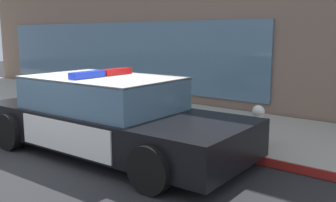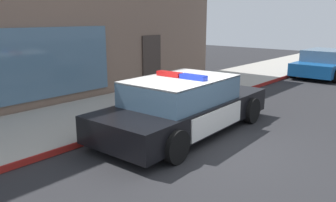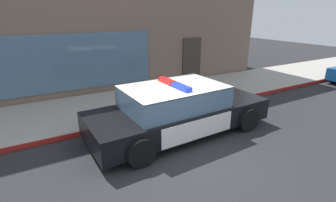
% 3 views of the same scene
% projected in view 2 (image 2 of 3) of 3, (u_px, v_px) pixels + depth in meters
% --- Properties ---
extents(ground, '(48.00, 48.00, 0.00)m').
position_uv_depth(ground, '(203.00, 149.00, 7.34)').
color(ground, '#262628').
extents(sidewalk, '(48.00, 3.23, 0.15)m').
position_uv_depth(sidewalk, '(95.00, 115.00, 9.69)').
color(sidewalk, '#A39E93').
rests_on(sidewalk, ground).
extents(curb_red_paint, '(28.80, 0.04, 0.14)m').
position_uv_depth(curb_red_paint, '(135.00, 126.00, 8.66)').
color(curb_red_paint, maroon).
rests_on(curb_red_paint, ground).
extents(police_cruiser, '(5.16, 2.32, 1.49)m').
position_uv_depth(police_cruiser, '(184.00, 105.00, 8.32)').
color(police_cruiser, black).
rests_on(police_cruiser, ground).
extents(fire_hydrant, '(0.34, 0.39, 0.73)m').
position_uv_depth(fire_hydrant, '(184.00, 90.00, 10.96)').
color(fire_hydrant, silver).
rests_on(fire_hydrant, sidewalk).
extents(car_down_street, '(4.29, 2.13, 1.29)m').
position_uv_depth(car_down_street, '(325.00, 63.00, 16.29)').
color(car_down_street, '#144C8C').
rests_on(car_down_street, ground).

